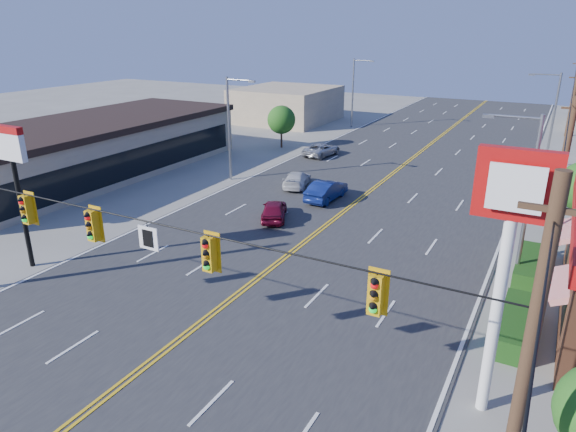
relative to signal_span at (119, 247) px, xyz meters
The scene contains 19 objects.
ground 4.89m from the signal_span, ahead, with size 160.00×160.00×0.00m, color gray.
road 20.58m from the signal_span, 89.66° to the left, with size 20.00×120.00×0.06m, color #2D2D30.
signal_span is the anchor object (origin of this frame).
kfc_pylon 11.87m from the signal_span, 19.78° to the left, with size 2.20×0.36×8.50m.
strip_mall 28.46m from the signal_span, 140.56° to the left, with size 10.40×26.40×4.40m.
pizza_hut_sign 11.60m from the signal_span, 159.81° to the left, with size 1.90×0.30×6.85m.
streetlight_se 17.76m from the signal_span, 52.06° to the left, with size 2.55×0.25×8.00m.
streetlight_ne 39.54m from the signal_span, 73.98° to the left, with size 2.55×0.25×8.00m.
streetlight_sw 24.46m from the signal_span, 115.88° to the left, with size 2.55×0.25×8.00m.
streetlight_nw 49.17m from the signal_span, 102.54° to the left, with size 2.55×0.25×8.00m.
utility_pole_near 21.82m from the signal_span, 55.61° to the left, with size 0.28×0.28×8.40m, color #47301E.
utility_pole_mid 38.06m from the signal_span, 71.11° to the left, with size 0.28×0.28×8.40m, color #47301E.
utility_pole_far 55.39m from the signal_span, 77.15° to the left, with size 0.28×0.28×8.40m, color #47301E.
tree_west 36.42m from the signal_span, 110.75° to the left, with size 2.80×2.80×4.20m.
bld_west_far 52.03m from the signal_span, 112.50° to the left, with size 11.00×12.00×4.20m, color tan.
car_magenta 16.55m from the signal_span, 101.71° to the left, with size 1.47×3.66×1.25m, color maroon.
car_blue 21.25m from the signal_span, 95.33° to the left, with size 1.48×4.24×1.40m, color navy.
car_white 23.59m from the signal_span, 103.04° to the left, with size 1.63×4.01×1.16m, color silver.
car_silver 33.71m from the signal_span, 103.36° to the left, with size 1.99×4.31×1.20m, color #B7B8BD.
Camera 1 is at (11.85, -10.73, 11.56)m, focal length 32.00 mm.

